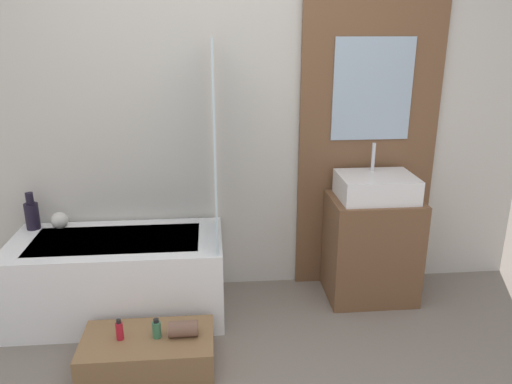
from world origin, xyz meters
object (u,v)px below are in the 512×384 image
sink (376,187)px  vase_tall_dark (32,214)px  vase_round_light (59,220)px  bottle_soap_secondary (157,329)px  wooden_step_bench (148,351)px  bottle_soap_primary (120,330)px  bathtub (119,276)px

sink → vase_tall_dark: 2.27m
sink → vase_round_light: sink is taller
vase_round_light → bottle_soap_secondary: bearing=-48.5°
wooden_step_bench → vase_round_light: (-0.63, 0.78, 0.50)m
sink → bottle_soap_primary: size_ratio=4.02×
bathtub → sink: (1.69, 0.08, 0.54)m
sink → vase_tall_dark: sink is taller
wooden_step_bench → vase_tall_dark: vase_tall_dark is taller
vase_round_light → bottle_soap_primary: 0.99m
sink → vase_tall_dark: (-2.26, 0.15, -0.17)m
bathtub → vase_tall_dark: (-0.57, 0.23, 0.36)m
bottle_soap_primary → bottle_soap_secondary: size_ratio=1.08×
wooden_step_bench → bottle_soap_secondary: 0.15m
bathtub → bottle_soap_primary: (0.09, -0.56, -0.03)m
bottle_soap_primary → bottle_soap_secondary: 0.20m
sink → vase_round_light: bearing=176.3°
vase_tall_dark → bathtub: bearing=-21.6°
vase_round_light → wooden_step_bench: bearing=-50.9°
bottle_soap_primary → bottle_soap_secondary: bottle_soap_primary is taller
sink → vase_round_light: (-2.09, 0.13, -0.22)m
bottle_soap_secondary → sink: bearing=24.8°
vase_round_light → bathtub: bearing=-28.4°
bathtub → bottle_soap_secondary: bearing=-62.7°
vase_tall_dark → bottle_soap_primary: (0.66, -0.79, -0.40)m
vase_round_light → bottle_soap_primary: bearing=-57.9°
wooden_step_bench → bottle_soap_secondary: bottle_soap_secondary is taller
bathtub → vase_tall_dark: vase_tall_dark is taller
sink → bathtub: bearing=-177.3°
vase_tall_dark → vase_round_light: size_ratio=2.25×
wooden_step_bench → vase_tall_dark: size_ratio=2.89×
wooden_step_bench → sink: bearing=23.9°
wooden_step_bench → bottle_soap_primary: 0.20m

